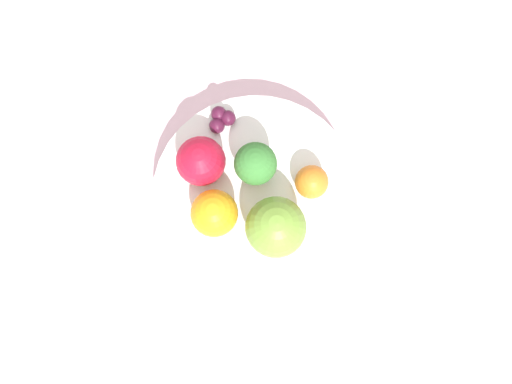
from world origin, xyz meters
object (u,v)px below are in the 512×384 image
bowl (256,197)px  apple_green (201,161)px  grape_cluster (221,119)px  apple_red (276,227)px  broccoli (255,164)px  orange_back (214,213)px  orange_front (312,182)px

bowl → apple_green: 0.08m
grape_cluster → apple_red: bearing=168.5°
grape_cluster → bowl: bearing=168.0°
broccoli → grape_cluster: bearing=-3.5°
orange_back → orange_front: bearing=-108.4°
broccoli → grape_cluster: size_ratio=1.79×
apple_red → orange_back: apple_red is taller
orange_front → apple_green: bearing=43.0°
bowl → apple_red: apple_red is taller
apple_red → orange_front: apple_red is taller
orange_front → orange_back: orange_back is taller
grape_cluster → orange_back: bearing=140.4°
apple_green → orange_back: bearing=158.1°
orange_back → grape_cluster: bearing=-39.6°
bowl → apple_green: (0.06, 0.03, 0.05)m
bowl → grape_cluster: (0.09, -0.02, 0.03)m
bowl → grape_cluster: 0.09m
bowl → apple_red: (-0.04, 0.01, 0.05)m
orange_back → apple_red: bearing=-140.5°
grape_cluster → broccoli: bearing=176.5°
bowl → broccoli: bearing=-35.7°
broccoli → apple_red: apple_red is taller
bowl → apple_green: size_ratio=4.31×
broccoli → orange_front: bearing=-141.7°
apple_red → grape_cluster: bearing=-11.5°
broccoli → apple_red: (-0.06, 0.02, -0.00)m
bowl → orange_back: orange_back is taller
apple_green → orange_back: apple_green is taller
grape_cluster → orange_front: bearing=-163.8°
apple_green → grape_cluster: (0.03, -0.05, -0.02)m
orange_front → orange_back: bearing=71.6°
apple_green → orange_front: bearing=-137.0°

